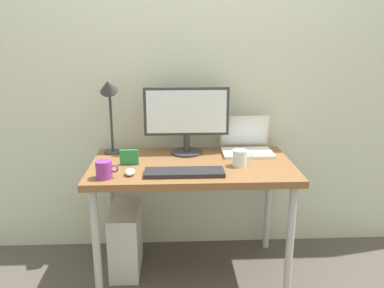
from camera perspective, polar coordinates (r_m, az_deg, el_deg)
ground_plane at (r=2.71m, az=0.00°, el=-17.68°), size 6.00×6.00×0.00m
back_wall at (r=2.66m, az=-0.40°, el=11.57°), size 4.40×0.04×2.60m
desk at (r=2.41m, az=0.00°, el=-4.41°), size 1.21×0.67×0.74m
monitor at (r=2.51m, az=-0.79°, el=4.01°), size 0.54×0.20×0.43m
laptop at (r=2.62m, az=7.78°, el=0.09°), size 0.32×0.26×0.23m
desk_lamp at (r=2.52m, az=-11.80°, el=6.40°), size 0.11×0.16×0.50m
keyboard at (r=2.20m, az=-1.10°, el=-4.10°), size 0.44×0.14×0.02m
mouse at (r=2.22m, az=-8.90°, el=-3.98°), size 0.06×0.09×0.03m
coffee_mug at (r=2.18m, az=-12.49°, el=-3.61°), size 0.12×0.09×0.10m
glass_cup at (r=2.34m, az=6.91°, el=-2.01°), size 0.12×0.08×0.10m
photo_frame at (r=2.37m, az=-9.01°, el=-1.86°), size 0.11×0.02×0.09m
computer_tower at (r=2.66m, az=-9.49°, el=-13.41°), size 0.18×0.36×0.42m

